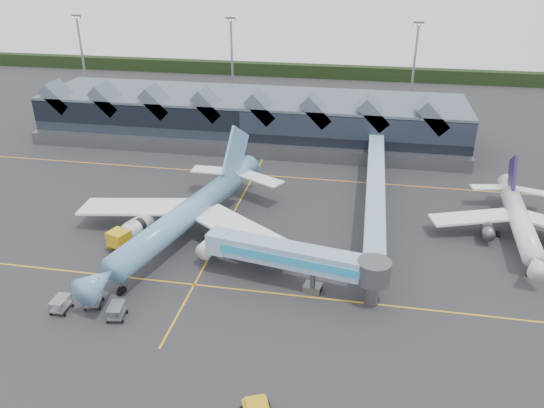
% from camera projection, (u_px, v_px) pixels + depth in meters
% --- Properties ---
extents(ground, '(260.00, 260.00, 0.00)m').
position_uv_depth(ground, '(212.00, 252.00, 73.70)').
color(ground, '#252528').
rests_on(ground, ground).
extents(taxi_stripes, '(120.00, 60.00, 0.01)m').
position_uv_depth(taxi_stripes, '(230.00, 219.00, 82.52)').
color(taxi_stripes, gold).
rests_on(taxi_stripes, ground).
extents(tree_line_far, '(260.00, 4.00, 4.00)m').
position_uv_depth(tree_line_far, '(308.00, 71.00, 169.95)').
color(tree_line_far, black).
rests_on(tree_line_far, ground).
extents(terminal, '(90.00, 22.25, 12.52)m').
position_uv_depth(terminal, '(250.00, 118.00, 114.17)').
color(terminal, black).
rests_on(terminal, ground).
extents(light_masts, '(132.40, 42.56, 22.45)m').
position_uv_depth(light_masts, '(376.00, 72.00, 120.26)').
color(light_masts, gray).
rests_on(light_masts, ground).
extents(main_airliner, '(34.48, 40.39, 13.14)m').
position_uv_depth(main_airliner, '(187.00, 214.00, 75.51)').
color(main_airliner, '#5F9FC1').
rests_on(main_airliner, ground).
extents(regional_jet, '(25.22, 27.51, 9.45)m').
position_uv_depth(regional_jet, '(519.00, 219.00, 76.03)').
color(regional_jet, white).
rests_on(regional_jet, ground).
extents(jet_bridge, '(22.98, 7.19, 5.89)m').
position_uv_depth(jet_bridge, '(306.00, 260.00, 63.95)').
color(jet_bridge, '#7BAFCD').
rests_on(jet_bridge, ground).
extents(fuel_truck, '(5.70, 10.45, 3.53)m').
position_uv_depth(fuel_truck, '(139.00, 227.00, 76.08)').
color(fuel_truck, black).
rests_on(fuel_truck, ground).
extents(baggage_carts, '(8.74, 4.51, 1.76)m').
position_uv_depth(baggage_carts, '(90.00, 304.00, 61.36)').
color(baggage_carts, gray).
rests_on(baggage_carts, ground).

